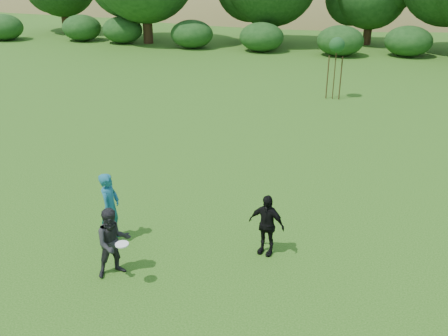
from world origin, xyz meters
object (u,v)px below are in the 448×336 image
object	(u,v)px
player_teal	(110,207)
player_grey	(113,242)
player_black	(266,225)
sapling	(337,47)

from	to	relation	value
player_teal	player_grey	bearing A→B (deg)	-155.57
player_teal	player_black	world-z (taller)	player_teal
player_grey	sapling	size ratio (longest dim) A/B	0.54
player_grey	player_black	bearing A→B (deg)	-12.31
player_teal	player_grey	xyz separation A→B (m)	(0.73, -1.25, -0.08)
player_teal	sapling	world-z (taller)	sapling
player_grey	player_black	size ratio (longest dim) A/B	1.06
player_teal	sapling	size ratio (longest dim) A/B	0.60
player_grey	player_teal	bearing A→B (deg)	77.55
player_teal	player_black	bearing A→B (deg)	-88.67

